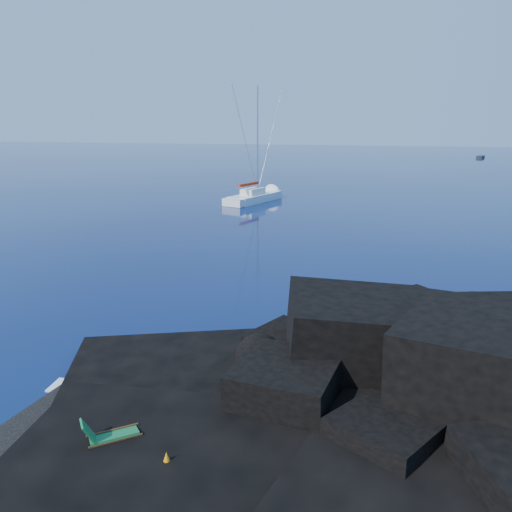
{
  "coord_description": "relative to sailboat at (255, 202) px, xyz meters",
  "views": [
    {
      "loc": [
        10.59,
        -10.63,
        8.86
      ],
      "look_at": [
        4.1,
        14.19,
        2.0
      ],
      "focal_mm": 35.0,
      "sensor_mm": 36.0,
      "label": 1
    }
  ],
  "objects": [
    {
      "name": "ground",
      "position": [
        4.1,
        -45.17,
        0.0
      ],
      "size": [
        400.0,
        400.0,
        0.0
      ],
      "primitive_type": "plane",
      "color": "#030334",
      "rests_on": "ground"
    },
    {
      "name": "deck_chair",
      "position": [
        7.98,
        -45.36,
        0.85
      ],
      "size": [
        1.53,
        1.43,
        1.01
      ],
      "primitive_type": null,
      "rotation": [
        0.0,
        0.0,
        0.7
      ],
      "color": "#166535",
      "rests_on": "beach"
    },
    {
      "name": "sailboat",
      "position": [
        0.0,
        0.0,
        0.0
      ],
      "size": [
        6.29,
        12.54,
        12.95
      ],
      "primitive_type": null,
      "rotation": [
        0.0,
        0.0,
        -0.31
      ],
      "color": "white",
      "rests_on": "ground"
    },
    {
      "name": "towel",
      "position": [
        7.13,
        -43.11,
        0.37
      ],
      "size": [
        2.02,
        1.29,
        0.05
      ],
      "primitive_type": "cube",
      "rotation": [
        0.0,
        0.0,
        0.23
      ],
      "color": "white",
      "rests_on": "beach"
    },
    {
      "name": "marker_cone",
      "position": [
        9.78,
        -45.93,
        0.62
      ],
      "size": [
        0.36,
        0.36,
        0.54
      ],
      "primitive_type": "cone",
      "rotation": [
        0.0,
        0.0,
        -0.03
      ],
      "color": "orange",
      "rests_on": "beach"
    },
    {
      "name": "surf_foam",
      "position": [
        9.1,
        -40.17,
        0.0
      ],
      "size": [
        10.0,
        8.0,
        0.06
      ],
      "primitive_type": null,
      "color": "white",
      "rests_on": "ground"
    },
    {
      "name": "beach",
      "position": [
        8.6,
        -44.67,
        0.0
      ],
      "size": [
        9.08,
        6.86,
        0.7
      ],
      "primitive_type": "cube",
      "rotation": [
        0.0,
        0.0,
        -0.1
      ],
      "color": "black",
      "rests_on": "ground"
    },
    {
      "name": "headland",
      "position": [
        17.1,
        -42.17,
        0.0
      ],
      "size": [
        24.0,
        24.0,
        3.6
      ],
      "primitive_type": null,
      "color": "black",
      "rests_on": "ground"
    },
    {
      "name": "sunbather",
      "position": [
        7.13,
        -43.11,
        0.52
      ],
      "size": [
        1.83,
        0.83,
        0.24
      ],
      "primitive_type": null,
      "rotation": [
        0.0,
        0.0,
        0.23
      ],
      "color": "tan",
      "rests_on": "towel"
    },
    {
      "name": "distant_boat_a",
      "position": [
        37.92,
        86.83,
        0.0
      ],
      "size": [
        2.72,
        4.57,
        0.58
      ],
      "primitive_type": "cube",
      "rotation": [
        0.0,
        0.0,
        -0.34
      ],
      "color": "black",
      "rests_on": "ground"
    }
  ]
}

